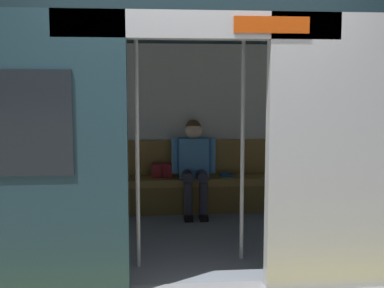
# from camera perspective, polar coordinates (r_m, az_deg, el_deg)

# --- Properties ---
(train_car) EXTENTS (6.40, 2.93, 2.24)m
(train_car) POSITION_cam_1_polar(r_m,az_deg,el_deg) (4.98, -1.70, 5.86)
(train_car) COLOR #ADAFB5
(train_car) RESTS_ON ground_plane
(bench_seat) EXTENTS (3.18, 0.44, 0.44)m
(bench_seat) POSITION_cam_1_polar(r_m,az_deg,el_deg) (6.22, -1.63, -4.86)
(bench_seat) COLOR olive
(bench_seat) RESTS_ON ground_plane
(person_seated) EXTENTS (0.55, 0.68, 1.16)m
(person_seated) POSITION_cam_1_polar(r_m,az_deg,el_deg) (6.13, 0.22, -1.94)
(person_seated) COLOR #4C8CC6
(person_seated) RESTS_ON ground_plane
(handbag) EXTENTS (0.26, 0.15, 0.17)m
(handbag) POSITION_cam_1_polar(r_m,az_deg,el_deg) (6.25, -3.50, -3.08)
(handbag) COLOR maroon
(handbag) RESTS_ON bench_seat
(book) EXTENTS (0.16, 0.23, 0.03)m
(book) POSITION_cam_1_polar(r_m,az_deg,el_deg) (6.34, 3.98, -3.58)
(book) COLOR #26598C
(book) RESTS_ON bench_seat
(grab_pole_door) EXTENTS (0.04, 0.04, 2.10)m
(grab_pole_door) POSITION_cam_1_polar(r_m,az_deg,el_deg) (4.23, -6.37, -0.51)
(grab_pole_door) COLOR silver
(grab_pole_door) RESTS_ON ground_plane
(grab_pole_far) EXTENTS (0.04, 0.04, 2.10)m
(grab_pole_far) POSITION_cam_1_polar(r_m,az_deg,el_deg) (4.43, 5.87, -0.18)
(grab_pole_far) COLOR silver
(grab_pole_far) RESTS_ON ground_plane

